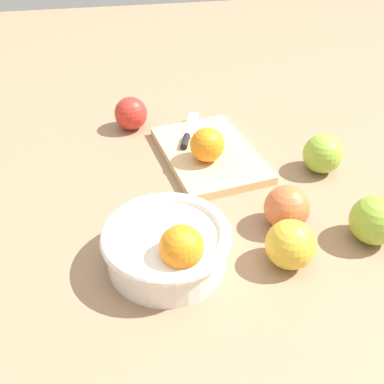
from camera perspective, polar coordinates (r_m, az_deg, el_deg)
The scene contains 10 objects.
ground_plane at distance 0.83m, azimuth 4.05°, elevation 0.70°, with size 2.40×2.40×0.00m, color #997556.
bowl at distance 0.66m, azimuth -3.02°, elevation -6.65°, with size 0.19×0.19×0.10m.
cutting_board at distance 0.90m, azimuth 2.20°, elevation 4.76°, with size 0.25×0.17×0.02m, color #DBB77F.
orange_on_board at distance 0.85m, azimuth 1.91°, elevation 5.92°, with size 0.07×0.07×0.07m, color orange.
knife at distance 0.94m, azimuth -0.53°, elevation 7.28°, with size 0.15×0.06×0.01m.
apple_front_left at distance 0.68m, azimuth 12.26°, elevation -6.44°, with size 0.07×0.07×0.07m, color gold.
apple_front_center at distance 0.89m, azimuth 16.07°, elevation 4.63°, with size 0.07×0.07×0.07m, color #8EB738.
apple_front_left_2 at distance 0.74m, azimuth 11.80°, elevation -1.94°, with size 0.07×0.07×0.07m, color #CC6638.
apple_front_left_3 at distance 0.75m, azimuth 21.97°, elevation -3.29°, with size 0.08×0.08×0.08m, color #8EB738.
apple_back_right at distance 1.00m, azimuth -7.67°, elevation 9.74°, with size 0.07×0.07×0.07m, color red.
Camera 1 is at (-0.64, 0.17, 0.50)m, focal length 42.52 mm.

